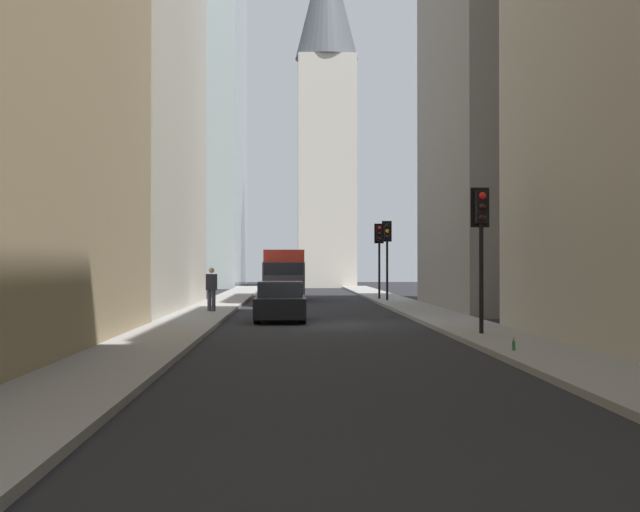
# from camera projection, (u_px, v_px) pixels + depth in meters

# --- Properties ---
(ground_plane) EXTENTS (135.00, 135.00, 0.00)m
(ground_plane) POSITION_uv_depth(u_px,v_px,m) (321.00, 324.00, 28.31)
(ground_plane) COLOR black
(sidewalk_right) EXTENTS (90.00, 2.20, 0.14)m
(sidewalk_right) POSITION_uv_depth(u_px,v_px,m) (188.00, 322.00, 28.15)
(sidewalk_right) COLOR gray
(sidewalk_right) RESTS_ON ground_plane
(sidewalk_left) EXTENTS (90.00, 2.20, 0.14)m
(sidewalk_left) POSITION_uv_depth(u_px,v_px,m) (453.00, 322.00, 28.47)
(sidewalk_left) COLOR gray
(sidewalk_left) RESTS_ON ground_plane
(building_left_midfar) EXTENTS (12.72, 10.50, 26.95)m
(building_left_midfar) POSITION_uv_depth(u_px,v_px,m) (549.00, 10.00, 37.53)
(building_left_midfar) COLOR gray
(building_left_midfar) RESTS_ON ground_plane
(building_right_midfar) EXTENTS (17.74, 10.50, 24.80)m
(building_right_midfar) POSITION_uv_depth(u_px,v_px,m) (71.00, 26.00, 36.25)
(building_right_midfar) COLOR beige
(building_right_midfar) RESTS_ON ground_plane
(church_spire) EXTENTS (5.55, 5.55, 31.40)m
(church_spire) POSITION_uv_depth(u_px,v_px,m) (327.00, 102.00, 73.99)
(church_spire) COLOR beige
(church_spire) RESTS_ON ground_plane
(delivery_truck) EXTENTS (6.46, 2.25, 2.84)m
(delivery_truck) POSITION_uv_depth(u_px,v_px,m) (284.00, 274.00, 47.07)
(delivery_truck) COLOR red
(delivery_truck) RESTS_ON ground_plane
(sedan_black) EXTENTS (4.30, 1.78, 1.42)m
(sedan_black) POSITION_uv_depth(u_px,v_px,m) (280.00, 303.00, 29.87)
(sedan_black) COLOR black
(sedan_black) RESTS_ON ground_plane
(traffic_light_foreground) EXTENTS (0.43, 0.52, 4.02)m
(traffic_light_foreground) POSITION_uv_depth(u_px,v_px,m) (481.00, 226.00, 22.90)
(traffic_light_foreground) COLOR black
(traffic_light_foreground) RESTS_ON sidewalk_left
(traffic_light_midblock) EXTENTS (0.43, 0.52, 4.15)m
(traffic_light_midblock) POSITION_uv_depth(u_px,v_px,m) (379.00, 243.00, 46.06)
(traffic_light_midblock) COLOR black
(traffic_light_midblock) RESTS_ON sidewalk_left
(traffic_light_far_junction) EXTENTS (0.43, 0.52, 4.20)m
(traffic_light_far_junction) POSITION_uv_depth(u_px,v_px,m) (387.00, 242.00, 44.05)
(traffic_light_far_junction) COLOR black
(traffic_light_far_junction) RESTS_ON sidewalk_left
(pedestrian) EXTENTS (0.26, 0.44, 1.76)m
(pedestrian) POSITION_uv_depth(u_px,v_px,m) (211.00, 287.00, 33.73)
(pedestrian) COLOR #33333D
(pedestrian) RESTS_ON sidewalk_right
(discarded_bottle) EXTENTS (0.07, 0.07, 0.27)m
(discarded_bottle) POSITION_uv_depth(u_px,v_px,m) (514.00, 345.00, 18.34)
(discarded_bottle) COLOR #236033
(discarded_bottle) RESTS_ON sidewalk_left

